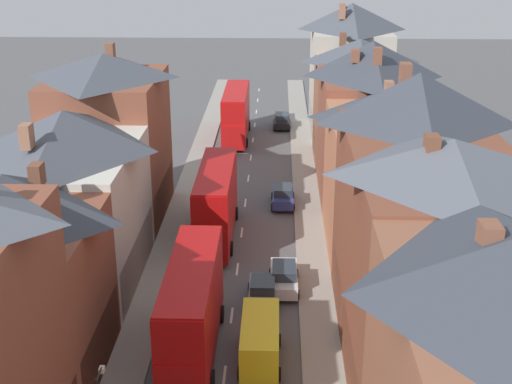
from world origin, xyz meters
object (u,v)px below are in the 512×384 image
at_px(car_parked_left_b, 283,195).
at_px(car_mid_black, 284,277).
at_px(car_parked_right_a, 263,291).
at_px(delivery_van, 260,340).
at_px(double_decker_bus_far_approaching, 236,113).
at_px(car_parked_left_a, 282,120).
at_px(double_decker_bus_lead, 216,201).
at_px(double_decker_bus_mid_street, 192,308).

bearing_deg(car_parked_left_b, car_mid_black, -90.00).
xyz_separation_m(car_parked_right_a, car_parked_left_b, (1.30, 15.95, 0.05)).
distance_m(car_parked_right_a, car_mid_black, 2.22).
xyz_separation_m(car_parked_left_b, delivery_van, (-1.30, -22.26, 0.48)).
height_order(double_decker_bus_far_approaching, car_parked_left_a, double_decker_bus_far_approaching).
bearing_deg(car_parked_left_b, double_decker_bus_lead, -127.57).
relative_size(double_decker_bus_mid_street, delivery_van, 2.08).
xyz_separation_m(double_decker_bus_mid_street, car_parked_left_a, (4.91, 45.03, -1.99)).
bearing_deg(car_parked_right_a, double_decker_bus_mid_street, -122.60).
bearing_deg(double_decker_bus_far_approaching, car_parked_right_a, -84.08).
bearing_deg(double_decker_bus_mid_street, car_parked_left_a, 83.78).
bearing_deg(double_decker_bus_mid_street, car_mid_black, 56.59).
relative_size(double_decker_bus_mid_street, car_parked_left_a, 2.47).
distance_m(double_decker_bus_mid_street, car_parked_left_a, 45.34).
distance_m(car_parked_left_a, car_parked_left_b, 23.43).
height_order(double_decker_bus_far_approaching, delivery_van, double_decker_bus_far_approaching).
bearing_deg(double_decker_bus_mid_street, car_parked_left_b, 77.19).
bearing_deg(car_parked_left_a, double_decker_bus_mid_street, -96.22).
bearing_deg(double_decker_bus_far_approaching, delivery_van, -84.98).
height_order(double_decker_bus_lead, car_parked_right_a, double_decker_bus_lead).
height_order(double_decker_bus_lead, double_decker_bus_mid_street, same).
distance_m(double_decker_bus_lead, car_parked_left_a, 30.28).
bearing_deg(car_mid_black, double_decker_bus_far_approaching, 98.46).
relative_size(car_parked_right_a, car_parked_left_b, 0.93).
height_order(double_decker_bus_far_approaching, car_mid_black, double_decker_bus_far_approaching).
bearing_deg(car_parked_right_a, double_decker_bus_far_approaching, 95.92).
xyz_separation_m(double_decker_bus_lead, double_decker_bus_mid_street, (0.00, -15.21, 0.00)).
bearing_deg(car_parked_left_b, car_parked_right_a, -94.66).
height_order(car_mid_black, car_parked_left_b, car_parked_left_b).
distance_m(double_decker_bus_lead, car_mid_black, 9.40).
height_order(car_parked_left_a, car_mid_black, car_mid_black).
bearing_deg(double_decker_bus_lead, delivery_van, -77.19).
bearing_deg(car_mid_black, car_parked_right_a, -125.85).
height_order(double_decker_bus_mid_street, car_mid_black, double_decker_bus_mid_street).
relative_size(double_decker_bus_lead, double_decker_bus_far_approaching, 1.00).
relative_size(car_parked_left_a, car_mid_black, 0.99).
distance_m(car_parked_right_a, car_parked_left_b, 16.01).
xyz_separation_m(double_decker_bus_lead, car_parked_left_b, (4.91, 6.38, -1.96)).
bearing_deg(double_decker_bus_far_approaching, double_decker_bus_lead, -90.00).
bearing_deg(car_parked_right_a, double_decker_bus_lead, 110.66).
distance_m(car_mid_black, delivery_van, 8.22).
xyz_separation_m(double_decker_bus_lead, delivery_van, (3.61, -15.88, -1.48)).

